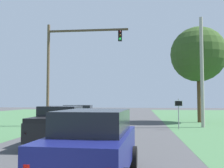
{
  "coord_description": "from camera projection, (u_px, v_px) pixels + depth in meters",
  "views": [
    {
      "loc": [
        2.49,
        -2.48,
        2.22
      ],
      "look_at": [
        0.23,
        18.03,
        3.46
      ],
      "focal_mm": 42.17,
      "sensor_mm": 36.0,
      "label": 1
    }
  ],
  "objects": [
    {
      "name": "pickup_truck_lead",
      "position": [
        61.0,
        125.0,
        13.05
      ],
      "size": [
        2.34,
        4.98,
        1.91
      ],
      "color": "black",
      "rests_on": "ground_plane"
    },
    {
      "name": "ground_plane",
      "position": [
        93.0,
        142.0,
        13.73
      ],
      "size": [
        120.0,
        120.0,
        0.0
      ],
      "primitive_type": "plane",
      "color": "#424244"
    },
    {
      "name": "crossing_suv_far",
      "position": [
        80.0,
        113.0,
        26.37
      ],
      "size": [
        4.54,
        2.29,
        1.69
      ],
      "color": "silver",
      "rests_on": "ground_plane"
    },
    {
      "name": "traffic_light",
      "position": [
        67.0,
        59.0,
        22.73
      ],
      "size": [
        7.11,
        0.4,
        8.81
      ],
      "color": "brown",
      "rests_on": "ground_plane"
    },
    {
      "name": "oak_tree_right",
      "position": [
        198.0,
        54.0,
        26.3
      ],
      "size": [
        5.49,
        5.49,
        9.52
      ],
      "color": "#4C351E",
      "rests_on": "ground_plane"
    },
    {
      "name": "keep_moving_sign",
      "position": [
        179.0,
        110.0,
        19.89
      ],
      "size": [
        0.6,
        0.09,
        2.3
      ],
      "color": "gray",
      "rests_on": "ground_plane"
    },
    {
      "name": "utility_pole_right",
      "position": [
        202.0,
        72.0,
        21.47
      ],
      "size": [
        0.28,
        0.28,
        9.05
      ],
      "primitive_type": "cylinder",
      "color": "#9E998E",
      "rests_on": "ground_plane"
    },
    {
      "name": "red_suv_near",
      "position": [
        93.0,
        143.0,
        7.39
      ],
      "size": [
        2.45,
        4.54,
        1.93
      ],
      "color": "navy",
      "rests_on": "ground_plane"
    }
  ]
}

